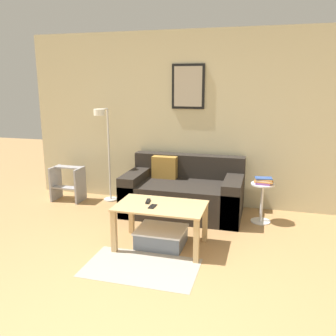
% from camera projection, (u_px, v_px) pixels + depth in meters
% --- Properties ---
extents(wall_back, '(5.60, 0.09, 2.55)m').
position_uv_depth(wall_back, '(208.00, 120.00, 5.20)').
color(wall_back, '#C6BC93').
rests_on(wall_back, ground_plane).
extents(area_rug, '(1.14, 0.68, 0.01)m').
position_uv_depth(area_rug, '(141.00, 267.00, 3.57)').
color(area_rug, '#A39989').
rests_on(area_rug, ground_plane).
extents(couch, '(1.63, 0.91, 0.79)m').
position_uv_depth(couch, '(184.00, 193.00, 5.04)').
color(couch, '#28231E').
rests_on(couch, ground_plane).
extents(coffee_table, '(0.99, 0.60, 0.49)m').
position_uv_depth(coffee_table, '(161.00, 213.00, 3.95)').
color(coffee_table, tan).
rests_on(coffee_table, ground_plane).
extents(storage_bin, '(0.55, 0.46, 0.20)m').
position_uv_depth(storage_bin, '(161.00, 237.00, 4.05)').
color(storage_bin, slate).
rests_on(storage_bin, ground_plane).
extents(floor_lamp, '(0.21, 0.46, 1.45)m').
position_uv_depth(floor_lamp, '(104.00, 142.00, 5.30)').
color(floor_lamp, silver).
rests_on(floor_lamp, ground_plane).
extents(side_table, '(0.31, 0.31, 0.53)m').
position_uv_depth(side_table, '(262.00, 199.00, 4.69)').
color(side_table, white).
rests_on(side_table, ground_plane).
extents(book_stack, '(0.24, 0.18, 0.08)m').
position_uv_depth(book_stack, '(263.00, 181.00, 4.61)').
color(book_stack, '#8C4C93').
rests_on(book_stack, side_table).
extents(remote_control, '(0.07, 0.15, 0.02)m').
position_uv_depth(remote_control, '(148.00, 201.00, 4.03)').
color(remote_control, black).
rests_on(remote_control, coffee_table).
extents(cell_phone, '(0.07, 0.14, 0.01)m').
position_uv_depth(cell_phone, '(152.00, 206.00, 3.88)').
color(cell_phone, black).
rests_on(cell_phone, coffee_table).
extents(step_stool, '(0.47, 0.32, 0.54)m').
position_uv_depth(step_stool, '(68.00, 183.00, 5.57)').
color(step_stool, '#99999E').
rests_on(step_stool, ground_plane).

